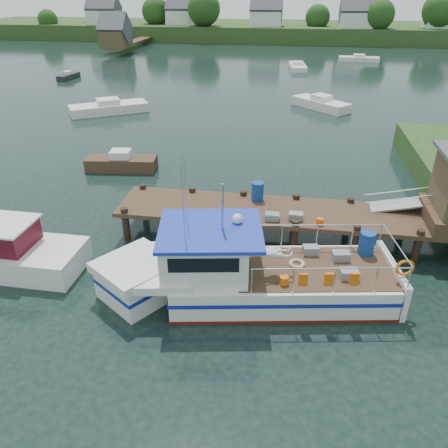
# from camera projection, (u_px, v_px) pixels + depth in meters

# --- Properties ---
(ground_plane) EXTENTS (160.00, 160.00, 0.00)m
(ground_plane) POSITION_uv_depth(u_px,v_px,m) (250.00, 235.00, 20.36)
(ground_plane) COLOR black
(far_shore) EXTENTS (140.00, 42.55, 9.22)m
(far_shore) POSITION_uv_depth(u_px,v_px,m) (292.00, 28.00, 90.56)
(far_shore) COLOR #2D481D
(far_shore) RESTS_ON ground
(dock) EXTENTS (16.60, 3.00, 4.78)m
(dock) POSITION_uv_depth(u_px,v_px,m) (405.00, 201.00, 18.39)
(dock) COLOR #442F20
(dock) RESTS_ON ground
(lobster_boat) EXTENTS (11.39, 4.85, 5.43)m
(lobster_boat) POSITION_uv_depth(u_px,v_px,m) (243.00, 274.00, 15.92)
(lobster_boat) COLOR silver
(lobster_boat) RESTS_ON ground
(moored_rowboat) EXTENTS (4.45, 1.94, 1.25)m
(moored_rowboat) POSITION_uv_depth(u_px,v_px,m) (122.00, 162.00, 27.26)
(moored_rowboat) COLOR #442F20
(moored_rowboat) RESTS_ON ground
(moored_far) EXTENTS (5.99, 2.37, 1.00)m
(moored_far) POSITION_uv_depth(u_px,v_px,m) (359.00, 59.00, 65.55)
(moored_far) COLOR silver
(moored_far) RESTS_ON ground
(moored_a) EXTENTS (6.97, 5.60, 1.25)m
(moored_a) POSITION_uv_depth(u_px,v_px,m) (109.00, 108.00, 39.33)
(moored_a) COLOR silver
(moored_a) RESTS_ON ground
(moored_b) EXTENTS (5.51, 5.38, 1.27)m
(moored_b) POSITION_uv_depth(u_px,v_px,m) (321.00, 103.00, 40.65)
(moored_b) COLOR silver
(moored_b) RESTS_ON ground
(moored_d) EXTENTS (2.63, 6.07, 1.00)m
(moored_d) POSITION_uv_depth(u_px,v_px,m) (298.00, 66.00, 59.42)
(moored_d) COLOR silver
(moored_d) RESTS_ON ground
(moored_e) EXTENTS (1.55, 3.55, 0.95)m
(moored_e) POSITION_uv_depth(u_px,v_px,m) (68.00, 76.00, 53.26)
(moored_e) COLOR black
(moored_e) RESTS_ON ground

